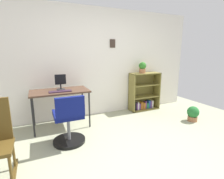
{
  "coord_description": "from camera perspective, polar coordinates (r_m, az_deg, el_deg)",
  "views": [
    {
      "loc": [
        -1.21,
        -1.62,
        1.46
      ],
      "look_at": [
        0.14,
        1.4,
        0.74
      ],
      "focal_mm": 27.38,
      "sensor_mm": 36.0,
      "label": 1
    }
  ],
  "objects": [
    {
      "name": "office_chair",
      "position": [
        2.84,
        -14.19,
        -10.68
      ],
      "size": [
        0.52,
        0.55,
        0.83
      ],
      "color": "black",
      "rests_on": "ground_plane"
    },
    {
      "name": "potted_plant_on_shelf",
      "position": [
        4.27,
        10.14,
        7.3
      ],
      "size": [
        0.18,
        0.18,
        0.27
      ],
      "color": "#9E6642",
      "rests_on": "bookshelf_low"
    },
    {
      "name": "desk",
      "position": [
        3.45,
        -17.0,
        -1.22
      ],
      "size": [
        1.09,
        0.61,
        0.74
      ],
      "color": "#4D3426",
      "rests_on": "ground_plane"
    },
    {
      "name": "keyboard",
      "position": [
        3.31,
        -16.89,
        -0.62
      ],
      "size": [
        0.4,
        0.14,
        0.02
      ],
      "primitive_type": "cube",
      "color": "#321F31",
      "rests_on": "desk"
    },
    {
      "name": "monitor",
      "position": [
        3.49,
        -16.81,
        2.35
      ],
      "size": [
        0.21,
        0.17,
        0.3
      ],
      "color": "#262628",
      "rests_on": "desk"
    },
    {
      "name": "potted_plant_floor",
      "position": [
        4.1,
        25.4,
        -7.22
      ],
      "size": [
        0.25,
        0.25,
        0.33
      ],
      "color": "#9E6642",
      "rests_on": "ground_plane"
    },
    {
      "name": "ground_plane",
      "position": [
        2.49,
        11.15,
        -23.75
      ],
      "size": [
        6.24,
        6.24,
        0.0
      ],
      "primitive_type": "plane",
      "color": "#9B9E82"
    },
    {
      "name": "bookshelf_low",
      "position": [
        4.48,
        10.39,
        -1.27
      ],
      "size": [
        0.78,
        0.3,
        0.95
      ],
      "color": "olive",
      "rests_on": "ground_plane"
    },
    {
      "name": "wall_back",
      "position": [
        3.97,
        -6.41,
        8.7
      ],
      "size": [
        5.2,
        0.12,
        2.42
      ],
      "color": "silver",
      "rests_on": "ground_plane"
    }
  ]
}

